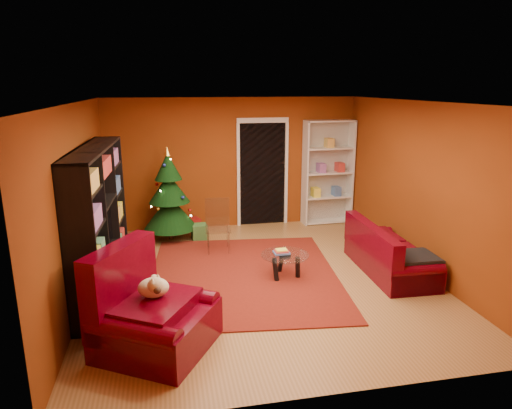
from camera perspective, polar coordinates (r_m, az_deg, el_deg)
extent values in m
cube|color=olive|center=(6.99, 0.65, -9.38)|extent=(5.00, 5.50, 0.05)
cube|color=silver|center=(6.38, 0.72, 12.88)|extent=(5.00, 5.50, 0.05)
cube|color=#7E350F|center=(9.24, -2.89, 5.18)|extent=(5.00, 0.05, 2.60)
cube|color=#7E350F|center=(6.54, -21.52, 0.14)|extent=(0.05, 5.50, 2.60)
cube|color=#7E350F|center=(7.49, 19.95, 2.05)|extent=(0.05, 5.50, 2.60)
cube|color=maroon|center=(7.06, -1.57, -8.83)|extent=(3.15, 3.57, 0.02)
cube|color=#30692E|center=(8.69, -7.08, -3.39)|extent=(0.31, 0.31, 0.28)
cube|color=maroon|center=(9.25, -7.86, -2.44)|extent=(0.31, 0.31, 0.24)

